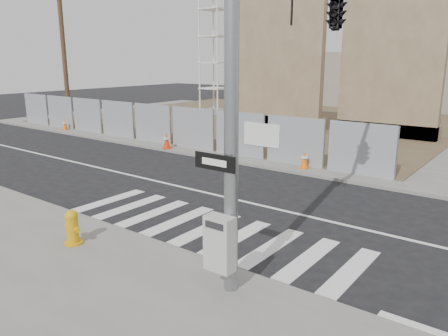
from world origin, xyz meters
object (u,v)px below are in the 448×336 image
Objects in this scene: traffic_cone_c at (167,141)px; traffic_cone_d at (304,160)px; traffic_cone_a at (65,124)px; traffic_cone_b at (145,133)px; signal_pole at (307,41)px; fire_hydrant at (72,227)px.

traffic_cone_d is (7.25, 0.45, -0.03)m from traffic_cone_c.
traffic_cone_b is at bearing 7.71° from traffic_cone_a.
signal_pole reaches higher than traffic_cone_b.
signal_pole is at bearing 55.36° from fire_hydrant.
fire_hydrant is 10.08m from traffic_cone_d.
traffic_cone_b is at bearing 156.59° from traffic_cone_c.
traffic_cone_a reaches higher than traffic_cone_b.
traffic_cone_a is 16.45m from traffic_cone_d.
traffic_cone_c reaches higher than traffic_cone_b.
traffic_cone_b is at bearing 150.73° from signal_pole.
fire_hydrant is at bearing -49.75° from traffic_cone_b.
traffic_cone_d is (10.18, -0.82, 0.04)m from traffic_cone_b.
fire_hydrant is at bearing -142.09° from signal_pole.
traffic_cone_a is 1.07× the size of traffic_cone_b.
signal_pole is 11.26× the size of traffic_cone_b.
traffic_cone_d reaches higher than traffic_cone_a.
fire_hydrant reaches higher than traffic_cone_a.
traffic_cone_a is at bearing -172.29° from traffic_cone_b.
traffic_cone_c is at bearing -2.62° from traffic_cone_a.
signal_pole is 12.97m from traffic_cone_c.
signal_pole reaches higher than fire_hydrant.
traffic_cone_c is at bearing 140.59° from fire_hydrant.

